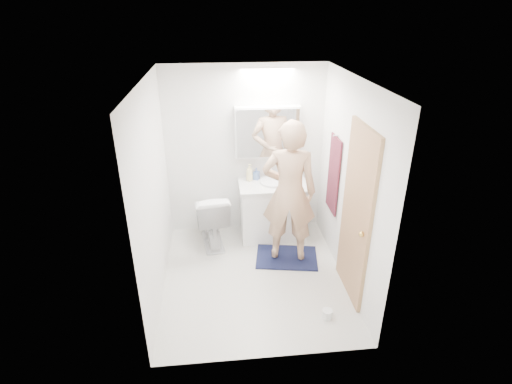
{
  "coord_description": "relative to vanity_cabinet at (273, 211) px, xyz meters",
  "views": [
    {
      "loc": [
        -0.39,
        -3.97,
        3.08
      ],
      "look_at": [
        0.05,
        0.25,
        1.05
      ],
      "focal_mm": 27.77,
      "sensor_mm": 36.0,
      "label": 1
    }
  ],
  "objects": [
    {
      "name": "wall_front",
      "position": [
        -0.36,
        -2.21,
        0.81
      ],
      "size": [
        2.5,
        0.0,
        2.5
      ],
      "primitive_type": "plane",
      "rotation": [
        -1.57,
        0.0,
        0.0
      ],
      "color": "white",
      "rests_on": "floor"
    },
    {
      "name": "sink_basin",
      "position": [
        0.0,
        0.03,
        0.45
      ],
      "size": [
        0.36,
        0.36,
        0.03
      ],
      "primitive_type": "cylinder",
      "color": "silver",
      "rests_on": "countertop"
    },
    {
      "name": "towel",
      "position": [
        0.71,
        -0.41,
        0.71
      ],
      "size": [
        0.02,
        0.42,
        1.0
      ],
      "primitive_type": "cube",
      "color": "#131033",
      "rests_on": "wall_right"
    },
    {
      "name": "floor",
      "position": [
        -0.36,
        -0.96,
        -0.39
      ],
      "size": [
        2.5,
        2.5,
        0.0
      ],
      "primitive_type": "plane",
      "color": "silver",
      "rests_on": "ground"
    },
    {
      "name": "toilet",
      "position": [
        -0.88,
        -0.11,
        0.01
      ],
      "size": [
        0.55,
        0.84,
        0.8
      ],
      "primitive_type": "imported",
      "rotation": [
        0.0,
        0.0,
        3.28
      ],
      "color": "white",
      "rests_on": "floor"
    },
    {
      "name": "mirror_panel",
      "position": [
        -0.06,
        0.13,
        1.11
      ],
      "size": [
        0.84,
        0.01,
        0.66
      ],
      "primitive_type": "cube",
      "color": "silver",
      "rests_on": "medicine_cabinet"
    },
    {
      "name": "wall_right",
      "position": [
        0.74,
        -0.96,
        0.81
      ],
      "size": [
        0.0,
        2.5,
        2.5
      ],
      "primitive_type": "plane",
      "rotation": [
        1.57,
        0.0,
        -1.57
      ],
      "color": "white",
      "rests_on": "floor"
    },
    {
      "name": "faucet",
      "position": [
        0.0,
        0.22,
        0.51
      ],
      "size": [
        0.02,
        0.02,
        0.16
      ],
      "primitive_type": "cylinder",
      "color": "silver",
      "rests_on": "countertop"
    },
    {
      "name": "toothbrush_cup",
      "position": [
        0.16,
        0.16,
        0.47
      ],
      "size": [
        0.12,
        0.12,
        0.08
      ],
      "primitive_type": "imported",
      "rotation": [
        0.0,
        0.0,
        -0.4
      ],
      "color": "#3953AD",
      "rests_on": "countertop"
    },
    {
      "name": "ceiling",
      "position": [
        -0.36,
        -0.96,
        2.01
      ],
      "size": [
        2.5,
        2.5,
        0.0
      ],
      "primitive_type": "plane",
      "rotation": [
        3.14,
        0.0,
        0.0
      ],
      "color": "white",
      "rests_on": "floor"
    },
    {
      "name": "soap_bottle_a",
      "position": [
        -0.32,
        0.15,
        0.55
      ],
      "size": [
        0.13,
        0.13,
        0.25
      ],
      "primitive_type": "imported",
      "rotation": [
        0.0,
        0.0,
        0.71
      ],
      "color": "beige",
      "rests_on": "countertop"
    },
    {
      "name": "bath_rug",
      "position": [
        0.11,
        -0.61,
        -0.38
      ],
      "size": [
        0.88,
        0.68,
        0.02
      ],
      "primitive_type": "cube",
      "rotation": [
        0.0,
        0.0,
        -0.17
      ],
      "color": "#13203C",
      "rests_on": "floor"
    },
    {
      "name": "countertop",
      "position": [
        0.0,
        -0.0,
        0.41
      ],
      "size": [
        0.95,
        0.58,
        0.04
      ],
      "primitive_type": "cube",
      "color": "silver",
      "rests_on": "vanity_cabinet"
    },
    {
      "name": "medicine_cabinet",
      "position": [
        -0.06,
        0.21,
        1.11
      ],
      "size": [
        0.88,
        0.14,
        0.7
      ],
      "primitive_type": "cube",
      "color": "white",
      "rests_on": "wall_back"
    },
    {
      "name": "wall_left",
      "position": [
        -1.46,
        -0.96,
        0.81
      ],
      "size": [
        0.0,
        2.5,
        2.5
      ],
      "primitive_type": "plane",
      "rotation": [
        1.57,
        0.0,
        1.57
      ],
      "color": "white",
      "rests_on": "floor"
    },
    {
      "name": "door",
      "position": [
        0.72,
        -1.31,
        0.61
      ],
      "size": [
        0.04,
        0.8,
        2.0
      ],
      "primitive_type": "cube",
      "color": "tan",
      "rests_on": "wall_right"
    },
    {
      "name": "person",
      "position": [
        0.11,
        -0.61,
        0.58
      ],
      "size": [
        0.74,
        0.55,
        1.85
      ],
      "primitive_type": "imported",
      "rotation": [
        0.0,
        0.0,
        2.97
      ],
      "color": "tan",
      "rests_on": "bath_rug"
    },
    {
      "name": "vanity_cabinet",
      "position": [
        0.0,
        0.0,
        0.0
      ],
      "size": [
        0.9,
        0.55,
        0.78
      ],
      "primitive_type": "cube",
      "color": "white",
      "rests_on": "floor"
    },
    {
      "name": "toilet_paper_roll",
      "position": [
        0.35,
        -1.75,
        -0.34
      ],
      "size": [
        0.11,
        0.11,
        0.1
      ],
      "primitive_type": "cylinder",
      "color": "white",
      "rests_on": "floor"
    },
    {
      "name": "door_knob",
      "position": [
        0.68,
        -1.61,
        0.56
      ],
      "size": [
        0.06,
        0.06,
        0.06
      ],
      "primitive_type": "sphere",
      "color": "gold",
      "rests_on": "door"
    },
    {
      "name": "wall_back",
      "position": [
        -0.36,
        0.29,
        0.81
      ],
      "size": [
        2.5,
        0.0,
        2.5
      ],
      "primitive_type": "plane",
      "rotation": [
        1.57,
        0.0,
        0.0
      ],
      "color": "white",
      "rests_on": "floor"
    },
    {
      "name": "towel_hook",
      "position": [
        0.7,
        -0.41,
        1.23
      ],
      "size": [
        0.07,
        0.02,
        0.02
      ],
      "primitive_type": "cylinder",
      "rotation": [
        0.0,
        1.57,
        0.0
      ],
      "color": "silver",
      "rests_on": "wall_right"
    },
    {
      "name": "soap_bottle_b",
      "position": [
        -0.21,
        0.18,
        0.51
      ],
      "size": [
        0.11,
        0.11,
        0.17
      ],
      "primitive_type": "imported",
      "rotation": [
        0.0,
        0.0,
        -0.53
      ],
      "color": "#5070AD",
      "rests_on": "countertop"
    }
  ]
}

